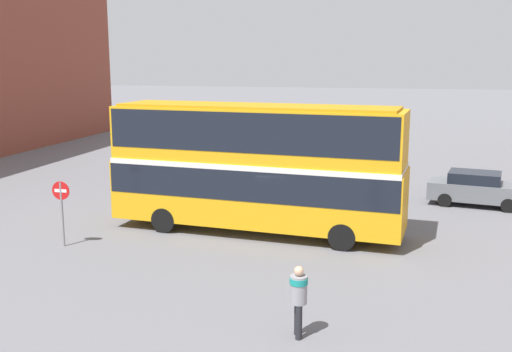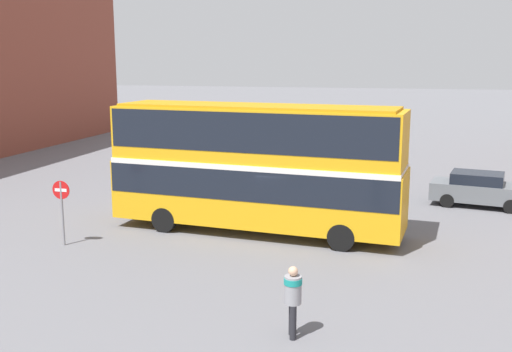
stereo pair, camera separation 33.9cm
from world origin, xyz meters
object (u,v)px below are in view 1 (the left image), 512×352
(parked_car_kerb_near, at_px, (477,188))
(no_entry_sign, at_px, (62,202))
(double_decker_bus, at_px, (256,161))
(parked_car_kerb_far, at_px, (175,154))
(pedestrian_foreground, at_px, (299,294))

(parked_car_kerb_near, bearing_deg, no_entry_sign, -136.67)
(double_decker_bus, bearing_deg, parked_car_kerb_far, 128.25)
(double_decker_bus, xyz_separation_m, pedestrian_foreground, (3.05, -8.41, -1.70))
(parked_car_kerb_far, relative_size, no_entry_sign, 1.94)
(pedestrian_foreground, bearing_deg, parked_car_kerb_near, -127.29)
(pedestrian_foreground, relative_size, no_entry_sign, 0.75)
(pedestrian_foreground, height_order, no_entry_sign, no_entry_sign)
(double_decker_bus, relative_size, parked_car_kerb_far, 2.48)
(pedestrian_foreground, relative_size, parked_car_kerb_near, 0.39)
(pedestrian_foreground, relative_size, parked_car_kerb_far, 0.39)
(parked_car_kerb_near, height_order, no_entry_sign, no_entry_sign)
(parked_car_kerb_far, bearing_deg, double_decker_bus, -70.98)
(parked_car_kerb_far, xyz_separation_m, no_entry_sign, (1.96, -16.00, 0.78))
(parked_car_kerb_near, relative_size, parked_car_kerb_far, 0.99)
(parked_car_kerb_near, xyz_separation_m, no_entry_sign, (-15.03, -9.86, 0.82))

